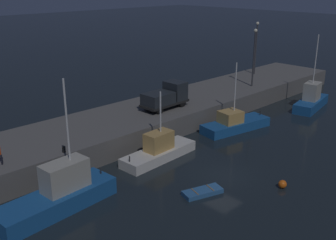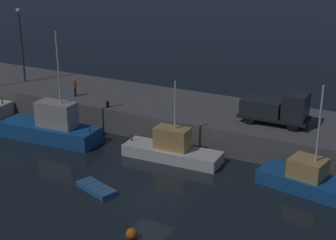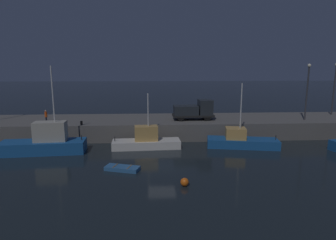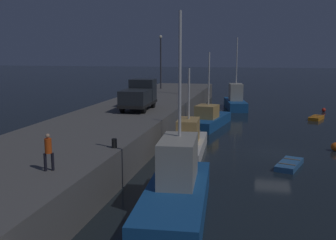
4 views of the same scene
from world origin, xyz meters
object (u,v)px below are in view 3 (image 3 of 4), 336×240
object	(u,v)px
fishing_trawler_green	(45,143)
lamp_post_central	(334,85)
lamp_post_east	(307,87)
fishing_boat_white	(241,141)
rowboat_white_mid	(122,168)
utility_truck	(195,110)
dockworker	(46,116)
fishing_boat_orange	(146,141)
mooring_buoy_mid	(185,182)
bollard_central	(81,123)

from	to	relation	value
fishing_trawler_green	lamp_post_central	distance (m)	38.68
lamp_post_east	fishing_trawler_green	bearing A→B (deg)	-169.44
fishing_boat_white	rowboat_white_mid	world-z (taller)	fishing_boat_white
lamp_post_east	utility_truck	world-z (taller)	lamp_post_east
fishing_trawler_green	dockworker	world-z (taller)	fishing_trawler_green
lamp_post_central	utility_truck	bearing A→B (deg)	-171.89
fishing_boat_orange	lamp_post_central	bearing A→B (deg)	17.50
mooring_buoy_mid	bollard_central	bearing A→B (deg)	129.25
mooring_buoy_mid	lamp_post_central	xyz separation A→B (m)	(23.46, 18.81, 6.11)
fishing_trawler_green	utility_truck	distance (m)	18.16
fishing_boat_white	mooring_buoy_mid	distance (m)	12.69
lamp_post_central	dockworker	distance (m)	39.12
rowboat_white_mid	fishing_trawler_green	bearing A→B (deg)	146.99
lamp_post_central	dockworker	xyz separation A→B (m)	(-38.73, -4.34, -3.38)
fishing_boat_orange	fishing_trawler_green	world-z (taller)	fishing_trawler_green
fishing_boat_white	mooring_buoy_mid	xyz separation A→B (m)	(-7.53, -10.21, -0.42)
fishing_trawler_green	lamp_post_east	size ratio (longest dim) A/B	1.26
lamp_post_east	lamp_post_central	size ratio (longest dim) A/B	0.98
fishing_trawler_green	lamp_post_east	xyz separation A→B (m)	(30.98, 5.77, 5.27)
fishing_boat_orange	dockworker	bearing A→B (deg)	161.70
utility_truck	fishing_boat_white	bearing A→B (deg)	-52.10
fishing_boat_orange	mooring_buoy_mid	bearing A→B (deg)	-73.56
mooring_buoy_mid	lamp_post_east	size ratio (longest dim) A/B	0.09
rowboat_white_mid	dockworker	bearing A→B (deg)	133.29
fishing_trawler_green	lamp_post_east	bearing A→B (deg)	10.56
mooring_buoy_mid	lamp_post_east	distance (m)	23.70
fishing_trawler_green	rowboat_white_mid	bearing A→B (deg)	-33.01
rowboat_white_mid	lamp_post_central	world-z (taller)	lamp_post_central
rowboat_white_mid	dockworker	distance (m)	15.19
fishing_boat_white	dockworker	world-z (taller)	fishing_boat_white
fishing_trawler_green	utility_truck	xyz separation A→B (m)	(16.72, 6.72, 2.31)
fishing_boat_orange	mooring_buoy_mid	size ratio (longest dim) A/B	11.91
rowboat_white_mid	utility_truck	size ratio (longest dim) A/B	0.60
utility_truck	dockworker	world-z (taller)	utility_truck
mooring_buoy_mid	dockworker	distance (m)	21.22
lamp_post_east	bollard_central	distance (m)	28.45
fishing_boat_white	mooring_buoy_mid	world-z (taller)	fishing_boat_white
fishing_boat_orange	fishing_trawler_green	distance (m)	10.62
fishing_trawler_green	dockworker	distance (m)	5.87
lamp_post_central	dockworker	size ratio (longest dim) A/B	4.46
fishing_boat_white	lamp_post_east	bearing A→B (deg)	25.82
utility_truck	mooring_buoy_mid	bearing A→B (deg)	-101.00
bollard_central	mooring_buoy_mid	bearing A→B (deg)	-50.75
fishing_boat_white	fishing_boat_orange	distance (m)	10.61
utility_truck	fishing_boat_orange	bearing A→B (deg)	-138.49
fishing_boat_orange	dockworker	xyz separation A→B (m)	(-12.19, 4.03, 2.24)
lamp_post_central	fishing_trawler_green	bearing A→B (deg)	-165.46
fishing_boat_orange	utility_truck	xyz separation A→B (m)	(6.17, 5.46, 2.59)
rowboat_white_mid	lamp_post_east	world-z (taller)	lamp_post_east
mooring_buoy_mid	lamp_post_central	bearing A→B (deg)	38.73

